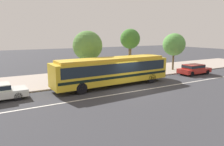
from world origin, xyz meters
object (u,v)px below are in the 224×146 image
at_px(bus_stop_sign, 144,64).
at_px(street_tree_far_end, 174,45).
at_px(sedan_far_ahead, 194,69).
at_px(pedestrian_walking_along_curb, 105,71).
at_px(pedestrian_waiting_near_sign, 120,68).
at_px(street_tree_near_stop, 88,46).
at_px(street_tree_mid_block, 130,39).
at_px(transit_bus, 113,70).
at_px(pedestrian_standing_by_tree, 145,67).

xyz_separation_m(bus_stop_sign, street_tree_far_end, (6.55, 1.74, 2.00)).
distance_m(sedan_far_ahead, pedestrian_walking_along_curb, 11.95).
distance_m(sedan_far_ahead, pedestrian_waiting_near_sign, 9.59).
distance_m(pedestrian_waiting_near_sign, street_tree_far_end, 9.31).
bearing_deg(pedestrian_walking_along_curb, street_tree_near_stop, 123.05).
bearing_deg(street_tree_near_stop, sedan_far_ahead, -15.11).
xyz_separation_m(street_tree_near_stop, street_tree_far_end, (12.89, -0.02, -0.16)).
height_order(pedestrian_walking_along_curb, bus_stop_sign, bus_stop_sign).
xyz_separation_m(pedestrian_waiting_near_sign, street_tree_near_stop, (-3.94, 0.34, 2.70)).
relative_size(sedan_far_ahead, bus_stop_sign, 1.85).
height_order(street_tree_near_stop, street_tree_far_end, street_tree_near_stop).
height_order(bus_stop_sign, street_tree_near_stop, street_tree_near_stop).
relative_size(sedan_far_ahead, pedestrian_walking_along_curb, 2.45).
bearing_deg(pedestrian_waiting_near_sign, bus_stop_sign, -30.66).
bearing_deg(bus_stop_sign, pedestrian_walking_along_curb, -179.68).
xyz_separation_m(street_tree_mid_block, street_tree_far_end, (6.83, -0.76, -0.76)).
distance_m(transit_bus, street_tree_far_end, 12.47).
relative_size(pedestrian_walking_along_curb, street_tree_far_end, 0.35).
height_order(transit_bus, sedan_far_ahead, transit_bus).
bearing_deg(bus_stop_sign, sedan_far_ahead, -14.69).
bearing_deg(pedestrian_walking_along_curb, bus_stop_sign, 0.32).
bearing_deg(bus_stop_sign, pedestrian_standing_by_tree, 39.84).
height_order(pedestrian_waiting_near_sign, bus_stop_sign, bus_stop_sign).
relative_size(pedestrian_walking_along_curb, street_tree_near_stop, 0.33).
distance_m(pedestrian_waiting_near_sign, pedestrian_standing_by_tree, 3.17).
distance_m(transit_bus, street_tree_mid_block, 7.14).
height_order(sedan_far_ahead, pedestrian_walking_along_curb, pedestrian_walking_along_curb).
relative_size(pedestrian_standing_by_tree, street_tree_near_stop, 0.31).
distance_m(pedestrian_waiting_near_sign, street_tree_mid_block, 4.07).
distance_m(transit_bus, pedestrian_waiting_near_sign, 4.35).
bearing_deg(street_tree_mid_block, street_tree_near_stop, -173.05).
bearing_deg(pedestrian_waiting_near_sign, pedestrian_walking_along_curb, -152.43).
bearing_deg(pedestrian_walking_along_curb, sedan_far_ahead, -8.26).
bearing_deg(sedan_far_ahead, street_tree_mid_block, 148.52).
bearing_deg(pedestrian_waiting_near_sign, sedan_far_ahead, -19.27).
xyz_separation_m(sedan_far_ahead, street_tree_mid_block, (-6.93, 4.24, 3.66)).
xyz_separation_m(pedestrian_waiting_near_sign, street_tree_far_end, (8.95, 0.32, 2.54)).
xyz_separation_m(pedestrian_waiting_near_sign, pedestrian_walking_along_curb, (-2.77, -1.45, 0.07)).
distance_m(pedestrian_walking_along_curb, street_tree_near_stop, 3.39).
bearing_deg(pedestrian_walking_along_curb, pedestrian_standing_by_tree, 5.64).
relative_size(street_tree_mid_block, street_tree_far_end, 1.10).
xyz_separation_m(pedestrian_standing_by_tree, bus_stop_sign, (-0.65, -0.55, 0.56)).
xyz_separation_m(pedestrian_waiting_near_sign, pedestrian_standing_by_tree, (3.05, -0.87, -0.02)).
height_order(pedestrian_standing_by_tree, bus_stop_sign, bus_stop_sign).
bearing_deg(street_tree_mid_block, pedestrian_standing_by_tree, -64.50).
bearing_deg(bus_stop_sign, street_tree_far_end, 14.86).
relative_size(pedestrian_standing_by_tree, street_tree_far_end, 0.32).
bearing_deg(sedan_far_ahead, bus_stop_sign, 165.31).
xyz_separation_m(transit_bus, street_tree_near_stop, (-1.11, 3.60, 2.17)).
xyz_separation_m(sedan_far_ahead, pedestrian_walking_along_curb, (-11.82, 1.72, 0.43)).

